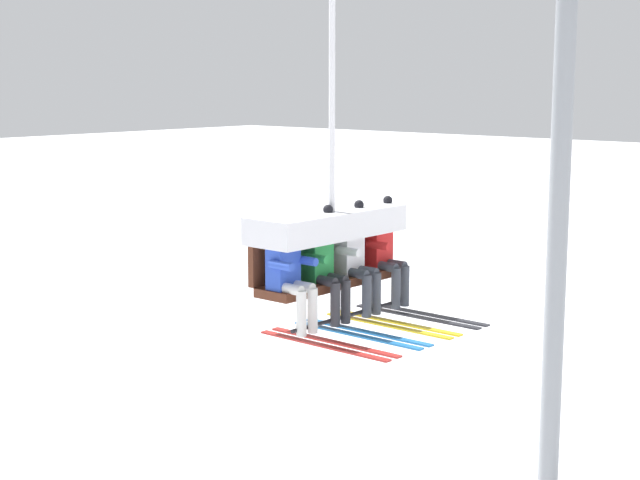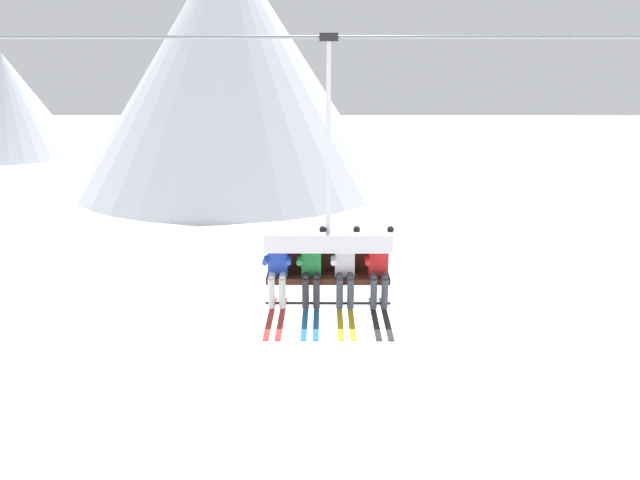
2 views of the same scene
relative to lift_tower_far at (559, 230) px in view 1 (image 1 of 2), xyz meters
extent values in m
cylinder|color=gray|center=(0.00, 0.02, -0.23)|extent=(0.36, 0.36, 8.97)
cube|color=#512819|center=(-6.93, -0.78, 0.32)|extent=(2.02, 0.48, 0.10)
cube|color=#512819|center=(-6.93, -0.50, 0.59)|extent=(2.02, 0.08, 0.45)
cube|color=silver|center=(-6.93, -0.72, 0.97)|extent=(2.06, 0.68, 0.30)
cylinder|color=black|center=(-6.93, -1.10, -0.01)|extent=(2.02, 0.04, 0.04)
cylinder|color=silver|center=(-6.93, -0.78, 2.58)|extent=(0.07, 0.07, 2.94)
cube|color=#2847B7|center=(-7.75, -0.80, 0.63)|extent=(0.32, 0.22, 0.52)
sphere|color=black|center=(-7.75, -0.80, 0.98)|extent=(0.22, 0.22, 0.22)
ellipsoid|color=black|center=(-7.75, -0.90, 0.98)|extent=(0.17, 0.04, 0.08)
cylinder|color=silver|center=(-7.84, -0.97, 0.41)|extent=(0.11, 0.34, 0.11)
cylinder|color=silver|center=(-7.66, -0.97, 0.41)|extent=(0.11, 0.34, 0.11)
cylinder|color=silver|center=(-7.84, -1.14, 0.17)|extent=(0.11, 0.11, 0.48)
cylinder|color=silver|center=(-7.66, -1.14, 0.17)|extent=(0.11, 0.11, 0.48)
cube|color=#B22823|center=(-7.84, -1.44, -0.12)|extent=(0.09, 1.70, 0.02)
cube|color=#B22823|center=(-7.66, -1.44, -0.12)|extent=(0.09, 1.70, 0.02)
cylinder|color=#2847B7|center=(-7.94, -0.95, 0.67)|extent=(0.09, 0.30, 0.09)
cylinder|color=#2847B7|center=(-7.57, -0.95, 0.67)|extent=(0.09, 0.30, 0.09)
cube|color=#23843D|center=(-7.21, -0.80, 0.63)|extent=(0.32, 0.22, 0.52)
sphere|color=maroon|center=(-7.21, -0.80, 0.98)|extent=(0.22, 0.22, 0.22)
ellipsoid|color=black|center=(-7.21, -0.90, 0.98)|extent=(0.17, 0.04, 0.08)
cylinder|color=#2D2D33|center=(-7.29, -0.97, 0.41)|extent=(0.11, 0.34, 0.11)
cylinder|color=#2D2D33|center=(-7.12, -0.97, 0.41)|extent=(0.11, 0.34, 0.11)
cylinder|color=#2D2D33|center=(-7.29, -1.14, 0.17)|extent=(0.11, 0.11, 0.48)
cylinder|color=#2D2D33|center=(-7.12, -1.14, 0.17)|extent=(0.11, 0.11, 0.48)
cube|color=#1E6BB2|center=(-7.29, -1.44, -0.12)|extent=(0.09, 1.70, 0.02)
cube|color=#1E6BB2|center=(-7.12, -1.44, -0.12)|extent=(0.09, 1.70, 0.02)
cylinder|color=#23843D|center=(-7.39, -0.95, 0.67)|extent=(0.09, 0.30, 0.09)
cylinder|color=#23843D|center=(-7.02, -0.80, 0.98)|extent=(0.09, 0.09, 0.30)
sphere|color=black|center=(-7.02, -0.80, 1.15)|extent=(0.11, 0.11, 0.11)
cube|color=silver|center=(-6.66, -0.80, 0.63)|extent=(0.32, 0.22, 0.52)
sphere|color=silver|center=(-6.66, -0.80, 0.98)|extent=(0.22, 0.22, 0.22)
ellipsoid|color=black|center=(-6.66, -0.90, 0.98)|extent=(0.16, 0.04, 0.08)
cylinder|color=#3D424C|center=(-6.75, -0.97, 0.41)|extent=(0.11, 0.34, 0.11)
cylinder|color=#3D424C|center=(-6.57, -0.97, 0.41)|extent=(0.11, 0.34, 0.11)
cylinder|color=#3D424C|center=(-6.75, -1.14, 0.17)|extent=(0.11, 0.11, 0.48)
cylinder|color=#3D424C|center=(-6.57, -1.14, 0.17)|extent=(0.11, 0.11, 0.48)
cube|color=gold|center=(-6.75, -1.44, -0.12)|extent=(0.09, 1.70, 0.02)
cube|color=gold|center=(-6.57, -1.44, -0.12)|extent=(0.09, 1.70, 0.02)
cylinder|color=silver|center=(-6.85, -0.95, 0.67)|extent=(0.09, 0.30, 0.09)
cylinder|color=silver|center=(-6.47, -0.80, 0.98)|extent=(0.09, 0.09, 0.30)
sphere|color=black|center=(-6.47, -0.80, 1.15)|extent=(0.11, 0.11, 0.11)
cube|color=red|center=(-6.11, -0.80, 0.63)|extent=(0.32, 0.22, 0.52)
sphere|color=silver|center=(-6.11, -0.80, 0.98)|extent=(0.22, 0.22, 0.22)
ellipsoid|color=black|center=(-6.11, -0.90, 0.98)|extent=(0.17, 0.04, 0.08)
cylinder|color=#3D424C|center=(-6.20, -0.97, 0.41)|extent=(0.11, 0.34, 0.11)
cylinder|color=#3D424C|center=(-6.02, -0.97, 0.41)|extent=(0.11, 0.34, 0.11)
cylinder|color=#3D424C|center=(-6.20, -1.14, 0.17)|extent=(0.11, 0.11, 0.48)
cylinder|color=#3D424C|center=(-6.02, -1.14, 0.17)|extent=(0.11, 0.11, 0.48)
cube|color=#232328|center=(-6.20, -1.44, -0.12)|extent=(0.09, 1.70, 0.02)
cube|color=#232328|center=(-6.02, -1.44, -0.12)|extent=(0.09, 1.70, 0.02)
cylinder|color=red|center=(-6.30, -0.95, 0.67)|extent=(0.09, 0.30, 0.09)
cylinder|color=red|center=(-5.92, -0.80, 0.98)|extent=(0.09, 0.09, 0.30)
sphere|color=black|center=(-5.92, -0.80, 1.15)|extent=(0.11, 0.11, 0.11)
camera|label=1|loc=(-15.20, -7.81, 2.59)|focal=55.00mm
camera|label=2|loc=(-7.00, -10.53, 3.69)|focal=35.00mm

